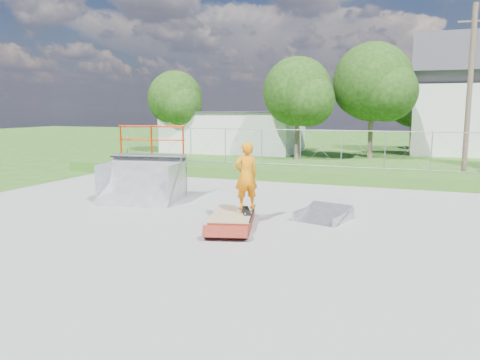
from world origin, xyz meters
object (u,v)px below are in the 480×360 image
(quarter_pipe, at_px, (140,165))
(grind_box, at_px, (233,219))
(flat_bank_ramp, at_px, (323,214))
(skater, at_px, (246,178))

(quarter_pipe, bearing_deg, grind_box, -33.58)
(flat_bank_ramp, height_order, skater, skater)
(grind_box, height_order, quarter_pipe, quarter_pipe)
(grind_box, xyz_separation_m, skater, (0.34, 0.15, 1.18))
(quarter_pipe, bearing_deg, flat_bank_ramp, -14.27)
(grind_box, height_order, skater, skater)
(quarter_pipe, xyz_separation_m, flat_bank_ramp, (6.64, -0.63, -1.14))
(flat_bank_ramp, relative_size, skater, 0.74)
(grind_box, relative_size, quarter_pipe, 0.95)
(flat_bank_ramp, bearing_deg, grind_box, -134.29)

